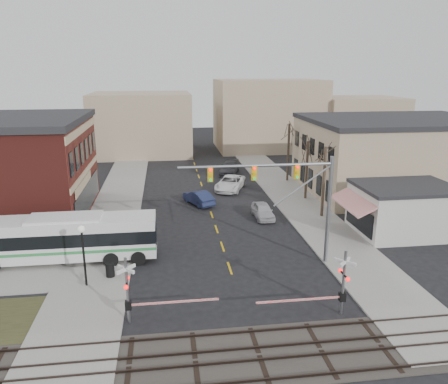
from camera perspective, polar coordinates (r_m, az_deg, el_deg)
The scene contains 22 objects.
ground at distance 30.11m, azimuth 1.32°, elevation -11.56°, with size 160.00×160.00×0.00m, color black.
sidewalk_west at distance 48.67m, azimuth -13.59°, elevation -1.09°, with size 5.00×60.00×0.12m, color gray.
sidewalk_east at distance 50.32m, azimuth 8.45°, elevation -0.25°, with size 5.00×60.00×0.12m, color gray.
ballast_strip at distance 23.40m, azimuth 4.60°, elevation -20.43°, with size 160.00×5.00×0.06m, color #332D28.
rail_tracks at distance 23.34m, azimuth 4.61°, elevation -20.25°, with size 160.00×3.91×0.14m.
tan_building at distance 54.17m, azimuth 21.48°, elevation 4.53°, with size 20.30×15.30×8.50m.
awning_shop at distance 40.76m, azimuth 22.45°, elevation -2.07°, with size 9.74×6.20×4.30m.
tree_east_a at distance 42.42m, azimuth 12.89°, elevation 1.29°, with size 0.28×0.28×6.75m.
tree_east_b at distance 48.06m, azimuth 10.74°, elevation 2.83°, with size 0.28×0.28×6.30m.
tree_east_c at distance 55.50m, azimuth 8.39°, elevation 5.14°, with size 0.28×0.28×7.20m.
transit_bus at distance 34.22m, azimuth -19.85°, elevation -5.62°, with size 13.02×2.90×3.35m.
traffic_signal_mast at distance 30.70m, azimuth 8.60°, elevation 0.41°, with size 10.82×0.30×8.00m.
rr_crossing_west at distance 25.31m, azimuth -11.53°, elevation -12.51°, with size 5.60×1.36×4.00m.
rr_crossing_east at distance 26.33m, azimuth 14.45°, elevation -11.53°, with size 5.60×1.36×4.00m.
street_lamp at distance 29.49m, azimuth -17.98°, elevation -6.36°, with size 0.44×0.44×4.15m.
trash_bin at distance 31.25m, azimuth -14.65°, elevation -9.78°, with size 0.60×0.60×0.98m, color black.
car_a at distance 42.02m, azimuth 5.10°, elevation -2.45°, with size 1.69×4.19×1.43m, color #B4B3B8.
car_b at distance 46.09m, azimuth -3.35°, elevation -0.72°, with size 1.57×4.50×1.48m, color #1C2446.
car_c at distance 51.51m, azimuth 0.82°, elevation 1.17°, with size 2.72×5.89×1.64m, color white.
car_d at distance 59.32m, azimuth 0.70°, elevation 3.13°, with size 2.28×5.62×1.63m, color #3D3D41.
pedestrian_near at distance 33.78m, azimuth -14.24°, elevation -6.93°, with size 0.69×0.45×1.88m, color #4C3F3D.
pedestrian_far at distance 36.77m, azimuth -16.60°, elevation -5.43°, with size 0.79×0.62×1.63m, color #313556.
Camera 1 is at (-4.28, -26.39, 13.85)m, focal length 35.00 mm.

